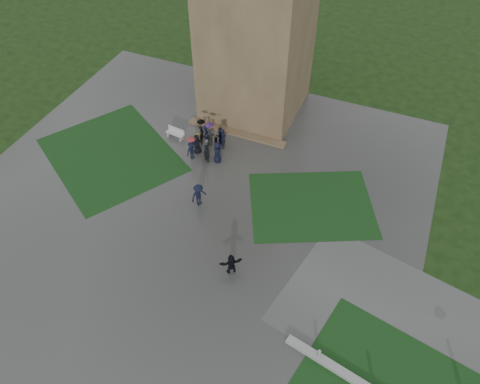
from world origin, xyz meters
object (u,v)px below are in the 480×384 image
at_px(tower, 257,13).
at_px(pedestrian_near, 231,264).
at_px(pedestrian_mid, 199,195).
at_px(bench, 176,133).

bearing_deg(tower, pedestrian_near, -73.24).
distance_m(tower, pedestrian_mid, 15.42).
distance_m(pedestrian_mid, pedestrian_near, 6.52).
height_order(bench, pedestrian_mid, pedestrian_mid).
bearing_deg(tower, pedestrian_mid, -86.77).
bearing_deg(bench, pedestrian_near, -39.84).
relative_size(bench, pedestrian_near, 1.03).
bearing_deg(pedestrian_mid, tower, 31.37).
distance_m(bench, pedestrian_mid, 8.24).
bearing_deg(tower, bench, -123.67).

